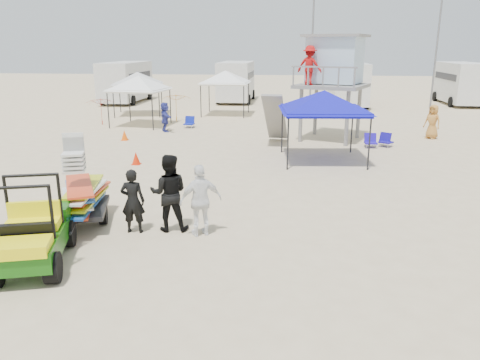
# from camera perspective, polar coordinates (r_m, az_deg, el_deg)

# --- Properties ---
(ground) EXTENTS (140.00, 140.00, 0.00)m
(ground) POSITION_cam_1_polar(r_m,az_deg,el_deg) (9.34, -5.22, -12.71)
(ground) COLOR beige
(ground) RESTS_ON ground
(utility_cart) EXTENTS (1.85, 2.68, 1.85)m
(utility_cart) POSITION_cam_1_polar(r_m,az_deg,el_deg) (10.68, -24.30, -5.27)
(utility_cart) COLOR #15550D
(utility_cart) RESTS_ON ground
(surf_trailer) EXTENTS (1.73, 2.46, 2.13)m
(surf_trailer) POSITION_cam_1_polar(r_m,az_deg,el_deg) (12.61, -19.02, -1.54)
(surf_trailer) COLOR black
(surf_trailer) RESTS_ON ground
(man_left) EXTENTS (0.62, 0.43, 1.63)m
(man_left) POSITION_cam_1_polar(r_m,az_deg,el_deg) (11.79, -12.93, -2.52)
(man_left) COLOR black
(man_left) RESTS_ON ground
(man_mid) EXTENTS (1.04, 0.86, 1.95)m
(man_mid) POSITION_cam_1_polar(r_m,az_deg,el_deg) (11.73, -8.66, -1.56)
(man_mid) COLOR black
(man_mid) RESTS_ON ground
(man_right) EXTENTS (1.13, 0.86, 1.78)m
(man_right) POSITION_cam_1_polar(r_m,az_deg,el_deg) (11.33, -4.80, -2.51)
(man_right) COLOR white
(man_right) RESTS_ON ground
(lifeguard_tower) EXTENTS (3.96, 3.96, 4.91)m
(lifeguard_tower) POSITION_cam_1_polar(r_m,az_deg,el_deg) (23.52, 11.01, 13.71)
(lifeguard_tower) COLOR gray
(lifeguard_tower) RESTS_ON ground
(canopy_blue) EXTENTS (3.47, 3.47, 3.23)m
(canopy_blue) POSITION_cam_1_polar(r_m,az_deg,el_deg) (18.93, 10.24, 10.28)
(canopy_blue) COLOR black
(canopy_blue) RESTS_ON ground
(canopy_white_a) EXTENTS (3.15, 3.15, 3.28)m
(canopy_white_a) POSITION_cam_1_polar(r_m,az_deg,el_deg) (27.95, -12.26, 12.04)
(canopy_white_a) COLOR black
(canopy_white_a) RESTS_ON ground
(canopy_white_b) EXTENTS (3.64, 3.64, 3.25)m
(canopy_white_b) POSITION_cam_1_polar(r_m,az_deg,el_deg) (32.63, -12.42, 12.49)
(canopy_white_b) COLOR black
(canopy_white_b) RESTS_ON ground
(canopy_white_c) EXTENTS (3.02, 3.02, 3.34)m
(canopy_white_c) POSITION_cam_1_polar(r_m,az_deg,el_deg) (31.84, -1.80, 12.94)
(canopy_white_c) COLOR black
(canopy_white_c) RESTS_ON ground
(umbrella_a) EXTENTS (2.19, 2.21, 1.60)m
(umbrella_a) POSITION_cam_1_polar(r_m,az_deg,el_deg) (28.93, -16.60, 8.01)
(umbrella_a) COLOR red
(umbrella_a) RESTS_ON ground
(umbrella_b) EXTENTS (2.61, 2.60, 1.70)m
(umbrella_b) POSITION_cam_1_polar(r_m,az_deg,el_deg) (29.41, -7.72, 8.75)
(umbrella_b) COLOR orange
(umbrella_b) RESTS_ON ground
(cone_near) EXTENTS (0.34, 0.34, 0.50)m
(cone_near) POSITION_cam_1_polar(r_m,az_deg,el_deg) (18.82, -12.56, 2.61)
(cone_near) COLOR red
(cone_near) RESTS_ON ground
(cone_far) EXTENTS (0.34, 0.34, 0.50)m
(cone_far) POSITION_cam_1_polar(r_m,az_deg,el_deg) (23.89, -13.90, 5.32)
(cone_far) COLOR #F85707
(cone_far) RESTS_ON ground
(beach_chair_a) EXTENTS (0.60, 0.64, 0.64)m
(beach_chair_a) POSITION_cam_1_polar(r_m,az_deg,el_deg) (27.08, -6.19, 7.04)
(beach_chair_a) COLOR #0E1D9D
(beach_chair_a) RESTS_ON ground
(beach_chair_b) EXTENTS (0.56, 0.60, 0.64)m
(beach_chair_b) POSITION_cam_1_polar(r_m,az_deg,el_deg) (22.38, 15.62, 4.66)
(beach_chair_b) COLOR #2110B4
(beach_chair_b) RESTS_ON ground
(beach_chair_c) EXTENTS (0.73, 0.84, 0.64)m
(beach_chair_c) POSITION_cam_1_polar(r_m,az_deg,el_deg) (22.76, 17.32, 4.71)
(beach_chair_c) COLOR #160D95
(beach_chair_c) RESTS_ON ground
(rv_far_left) EXTENTS (2.64, 6.80, 3.25)m
(rv_far_left) POSITION_cam_1_polar(r_m,az_deg,el_deg) (40.50, -13.77, 11.74)
(rv_far_left) COLOR silver
(rv_far_left) RESTS_ON ground
(rv_mid_left) EXTENTS (2.65, 6.50, 3.25)m
(rv_mid_left) POSITION_cam_1_polar(r_m,az_deg,el_deg) (39.88, -0.48, 12.12)
(rv_mid_left) COLOR silver
(rv_mid_left) RESTS_ON ground
(rv_mid_right) EXTENTS (2.64, 7.00, 3.25)m
(rv_mid_right) POSITION_cam_1_polar(r_m,az_deg,el_deg) (38.34, 13.00, 11.57)
(rv_mid_right) COLOR silver
(rv_mid_right) RESTS_ON ground
(rv_far_right) EXTENTS (2.64, 6.60, 3.25)m
(rv_far_right) POSITION_cam_1_polar(r_m,az_deg,el_deg) (41.76, 25.35, 10.80)
(rv_far_right) COLOR silver
(rv_far_right) RESTS_ON ground
(light_pole_left) EXTENTS (0.14, 0.14, 8.00)m
(light_pole_left) POSITION_cam_1_polar(r_m,az_deg,el_deg) (35.04, 8.74, 15.02)
(light_pole_left) COLOR slate
(light_pole_left) RESTS_ON ground
(light_pole_right) EXTENTS (0.14, 0.14, 8.00)m
(light_pole_right) POSITION_cam_1_polar(r_m,az_deg,el_deg) (37.94, 22.79, 14.06)
(light_pole_right) COLOR slate
(light_pole_right) RESTS_ON ground
(distant_beachgoers) EXTENTS (14.85, 5.19, 1.70)m
(distant_beachgoers) POSITION_cam_1_polar(r_m,az_deg,el_deg) (25.81, 3.68, 7.77)
(distant_beachgoers) COLOR #B87A34
(distant_beachgoers) RESTS_ON ground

